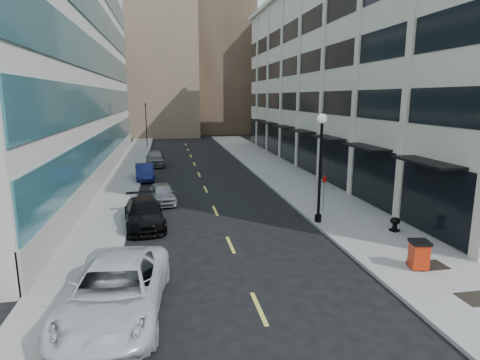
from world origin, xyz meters
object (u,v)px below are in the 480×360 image
object	(u,v)px
trash_bin	(419,254)
lamppost	(321,158)
car_grey_sedan	(155,158)
car_white_van	(116,291)
sign_post	(324,187)
car_silver_sedan	(163,193)
traffic_signal	(145,106)
urn_planter	(395,223)
car_black_pickup	(144,213)
car_blue_sedan	(144,172)

from	to	relation	value
trash_bin	lamppost	size ratio (longest dim) A/B	0.19
car_grey_sedan	car_white_van	bearing A→B (deg)	-92.68
sign_post	car_silver_sedan	bearing A→B (deg)	137.45
traffic_signal	car_silver_sedan	size ratio (longest dim) A/B	1.79
car_white_van	urn_planter	world-z (taller)	car_white_van
car_white_van	urn_planter	size ratio (longest dim) A/B	8.79
car_silver_sedan	sign_post	distance (m)	10.56
car_black_pickup	car_silver_sedan	size ratio (longest dim) A/B	1.29
trash_bin	sign_post	bearing A→B (deg)	105.20
car_silver_sedan	car_grey_sedan	bearing A→B (deg)	86.57
traffic_signal	lamppost	world-z (taller)	traffic_signal
traffic_signal	car_grey_sedan	xyz separation A→B (m)	(1.48, -16.24, -4.91)
lamppost	sign_post	world-z (taller)	lamppost
sign_post	car_grey_sedan	bearing A→B (deg)	99.57
car_white_van	car_grey_sedan	xyz separation A→B (m)	(0.60, 29.42, -0.09)
car_black_pickup	urn_planter	size ratio (longest dim) A/B	6.85
traffic_signal	trash_bin	xyz separation A→B (m)	(12.47, -44.39, -4.93)
car_silver_sedan	car_grey_sedan	size ratio (longest dim) A/B	0.82
urn_planter	lamppost	bearing A→B (deg)	145.91
car_silver_sedan	trash_bin	size ratio (longest dim) A/B	3.29
car_grey_sedan	sign_post	world-z (taller)	sign_post
car_blue_sedan	lamppost	world-z (taller)	lamppost
car_silver_sedan	lamppost	size ratio (longest dim) A/B	0.64
trash_bin	car_silver_sedan	bearing A→B (deg)	139.69
car_white_van	lamppost	xyz separation A→B (m)	(9.92, 7.91, 2.83)
car_silver_sedan	car_black_pickup	bearing A→B (deg)	-108.01
car_grey_sedan	traffic_signal	bearing A→B (deg)	93.69
car_white_van	trash_bin	distance (m)	11.66
car_black_pickup	trash_bin	distance (m)	13.77
traffic_signal	urn_planter	size ratio (longest dim) A/B	9.53
car_blue_sedan	traffic_signal	bearing A→B (deg)	86.38
car_black_pickup	car_grey_sedan	distance (m)	20.06
traffic_signal	trash_bin	world-z (taller)	traffic_signal
car_white_van	car_black_pickup	distance (m)	9.37
car_grey_sedan	sign_post	xyz separation A→B (m)	(10.42, -19.53, 0.83)
car_black_pickup	sign_post	xyz separation A→B (m)	(10.58, 0.53, 0.90)
sign_post	urn_planter	distance (m)	4.86
car_white_van	sign_post	world-z (taller)	sign_post
car_white_van	car_blue_sedan	distance (m)	22.16
car_white_van	car_silver_sedan	distance (m)	14.24
car_black_pickup	car_blue_sedan	xyz separation A→B (m)	(-0.58, 12.80, -0.04)
car_white_van	car_grey_sedan	size ratio (longest dim) A/B	1.36
car_silver_sedan	sign_post	size ratio (longest dim) A/B	1.70
car_white_van	car_black_pickup	size ratio (longest dim) A/B	1.28
car_grey_sedan	urn_planter	distance (m)	26.89
car_grey_sedan	urn_planter	size ratio (longest dim) A/B	6.45
car_white_van	lamppost	bearing A→B (deg)	43.53
traffic_signal	car_black_pickup	distance (m)	36.67
car_blue_sedan	sign_post	bearing A→B (deg)	-53.14
car_blue_sedan	trash_bin	world-z (taller)	car_blue_sedan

